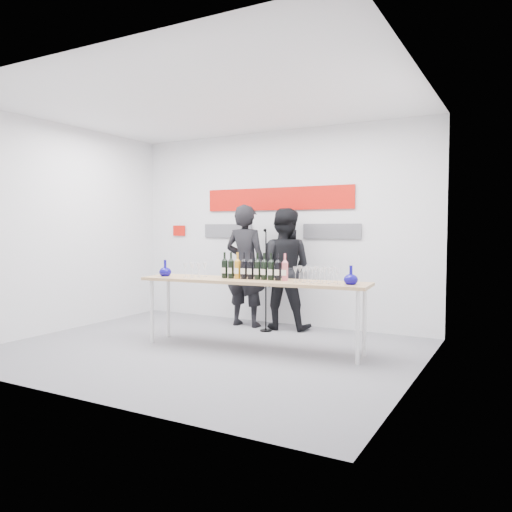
{
  "coord_description": "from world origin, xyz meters",
  "views": [
    {
      "loc": [
        3.44,
        -5.02,
        1.5
      ],
      "look_at": [
        0.48,
        0.41,
        1.15
      ],
      "focal_mm": 35.0,
      "sensor_mm": 36.0,
      "label": 1
    }
  ],
  "objects_px": {
    "presenter_right": "(283,269)",
    "mic_stand": "(266,300)",
    "tasting_table": "(252,285)",
    "presenter_left": "(246,266)"
  },
  "relations": [
    {
      "from": "tasting_table",
      "to": "presenter_right",
      "type": "distance_m",
      "value": 1.34
    },
    {
      "from": "tasting_table",
      "to": "mic_stand",
      "type": "xyz_separation_m",
      "value": [
        -0.35,
        1.03,
        -0.35
      ]
    },
    {
      "from": "presenter_right",
      "to": "mic_stand",
      "type": "distance_m",
      "value": 0.55
    },
    {
      "from": "presenter_right",
      "to": "tasting_table",
      "type": "bearing_deg",
      "value": 89.17
    },
    {
      "from": "presenter_right",
      "to": "mic_stand",
      "type": "xyz_separation_m",
      "value": [
        -0.14,
        -0.29,
        -0.44
      ]
    },
    {
      "from": "presenter_left",
      "to": "presenter_right",
      "type": "relative_size",
      "value": 1.03
    },
    {
      "from": "presenter_left",
      "to": "presenter_right",
      "type": "xyz_separation_m",
      "value": [
        0.59,
        0.09,
        -0.03
      ]
    },
    {
      "from": "presenter_left",
      "to": "mic_stand",
      "type": "xyz_separation_m",
      "value": [
        0.45,
        -0.21,
        -0.47
      ]
    },
    {
      "from": "presenter_right",
      "to": "mic_stand",
      "type": "bearing_deg",
      "value": 54.83
    },
    {
      "from": "mic_stand",
      "to": "presenter_left",
      "type": "bearing_deg",
      "value": 164.77
    }
  ]
}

